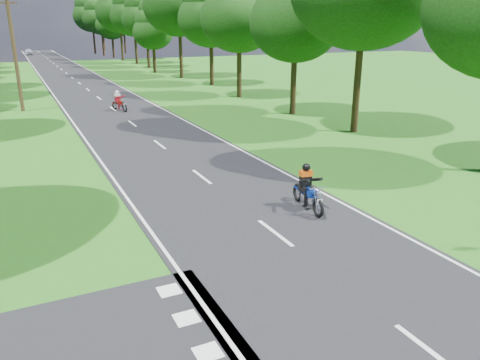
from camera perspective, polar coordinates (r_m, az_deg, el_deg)
ground at (r=12.49m, az=8.93°, el=-9.92°), size 160.00×160.00×0.00m
main_road at (r=59.59m, az=-19.78°, el=11.65°), size 7.00×140.00×0.02m
road_markings at (r=57.73m, az=-19.69°, el=11.49°), size 7.40×140.00×0.01m
treeline at (r=69.51m, az=-20.35°, el=19.24°), size 40.00×115.35×14.78m
telegraph_pole at (r=37.00m, az=-25.78°, el=13.81°), size 1.20×0.26×8.00m
rider_near_blue at (r=15.60m, az=8.32°, el=-0.87°), size 0.84×1.90×1.53m
rider_far_red at (r=34.94m, az=-14.53°, el=9.33°), size 1.06×1.82×1.44m
distant_car at (r=110.28m, az=-24.36°, el=14.06°), size 1.64×3.66×1.22m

